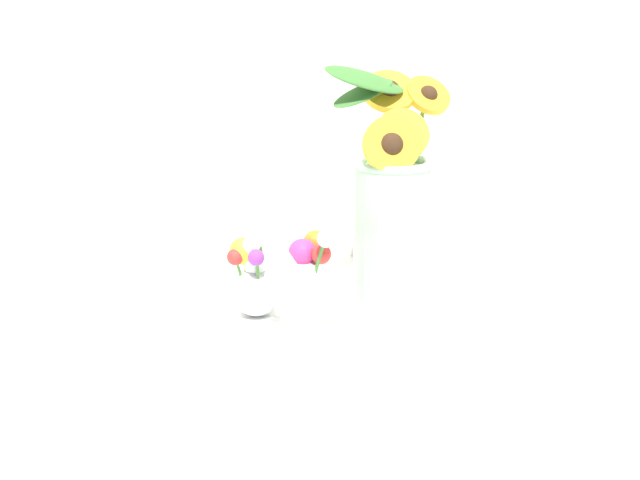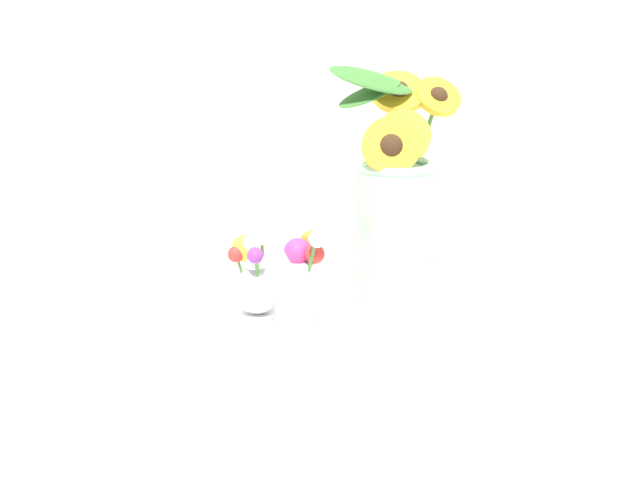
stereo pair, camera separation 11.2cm
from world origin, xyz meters
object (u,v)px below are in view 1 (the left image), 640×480
Objects in this scene: mason_jar_sunflowers at (391,215)px; vase_small_center at (301,283)px; vase_bulb_right at (254,279)px; serving_tray at (320,324)px.

mason_jar_sunflowers reaches higher than vase_small_center.
mason_jar_sunflowers reaches higher than vase_bulb_right.
vase_bulb_right is (-0.10, 0.03, 0.07)m from serving_tray.
serving_tray is 3.26× the size of vase_bulb_right.
vase_bulb_right is (-0.21, -0.00, -0.09)m from mason_jar_sunflowers.
mason_jar_sunflowers is (0.12, 0.03, 0.16)m from serving_tray.
mason_jar_sunflowers is 2.27× the size of vase_small_center.
vase_bulb_right is at bearing -178.88° from mason_jar_sunflowers.
mason_jar_sunflowers is 2.66× the size of vase_bulb_right.
serving_tray is at bearing 59.41° from vase_small_center.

